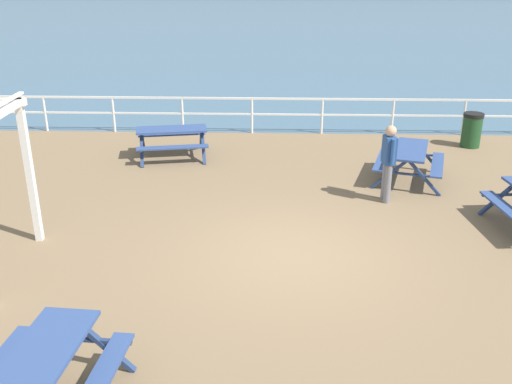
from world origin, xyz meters
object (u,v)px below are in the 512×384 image
Objects in this scene: picnic_table_near_right at (172,136)px; visitor at (388,159)px; picnic_table_mid_centre at (41,370)px; litter_bin at (472,130)px; picnic_table_far_right at (410,157)px.

visitor is (5.05, -2.84, 0.36)m from picnic_table_near_right.
picnic_table_mid_centre is 2.01× the size of litter_bin.
visitor is at bearing 165.99° from picnic_table_far_right.
picnic_table_mid_centre is at bearing 160.21° from picnic_table_far_right.
picnic_table_near_right is 9.21m from picnic_table_mid_centre.
picnic_table_far_right is (5.64, 7.65, 0.00)m from picnic_table_mid_centre.
picnic_table_mid_centre is at bearing -127.29° from litter_bin.
litter_bin is at bearing -135.49° from visitor.
visitor is at bearing -33.24° from picnic_table_mid_centre.
picnic_table_far_right is at bearing -129.05° from visitor.
picnic_table_near_right is 1.08× the size of picnic_table_mid_centre.
litter_bin reaches higher than picnic_table_mid_centre.
picnic_table_far_right is 1.55m from visitor.
visitor reaches higher than litter_bin.
picnic_table_near_right is 8.21m from litter_bin.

